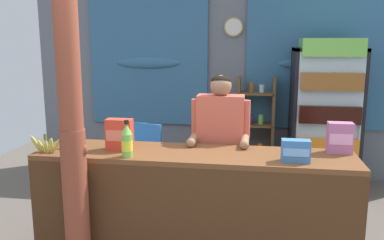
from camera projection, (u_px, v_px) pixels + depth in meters
ground_plane at (218, 228)px, 4.04m from camera, size 7.44×7.44×0.00m
back_wall_curtained at (232, 78)px, 5.49m from camera, size 5.42×0.22×2.56m
stall_counter at (192, 200)px, 3.26m from camera, size 2.57×0.58×0.94m
timber_post at (72, 136)px, 2.98m from camera, size 0.21×0.19×2.38m
drink_fridge at (325, 109)px, 4.86m from camera, size 0.79×0.71×1.86m
bottle_shelf_rack at (255, 128)px, 5.29m from camera, size 0.48×0.28×1.37m
plastic_lawn_chair at (141, 155)px, 4.82m from camera, size 0.56×0.56×0.86m
shopkeeper at (220, 137)px, 3.68m from camera, size 0.53×0.42×1.53m
soda_bottle_lime_soda at (127, 141)px, 3.15m from camera, size 0.09×0.09×0.29m
soda_bottle_water at (76, 135)px, 3.43m from camera, size 0.07×0.07×0.25m
snack_box_crackers at (120, 134)px, 3.35m from camera, size 0.21×0.11×0.26m
snack_box_wafer at (340, 138)px, 3.26m from camera, size 0.20×0.11×0.25m
snack_box_biscuit at (296, 151)px, 3.03m from camera, size 0.21×0.10×0.17m
banana_bunch at (46, 145)px, 3.29m from camera, size 0.28×0.05×0.16m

